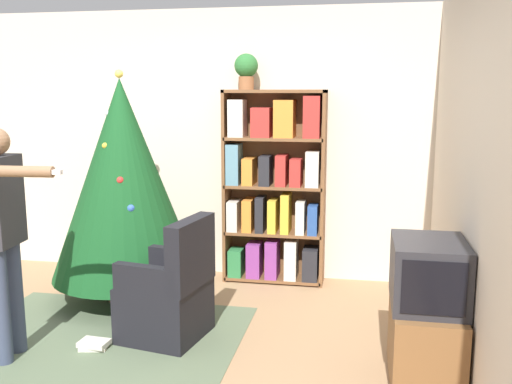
{
  "coord_description": "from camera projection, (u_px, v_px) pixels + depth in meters",
  "views": [
    {
      "loc": [
        1.25,
        -3.32,
        1.82
      ],
      "look_at": [
        0.44,
        0.95,
        1.05
      ],
      "focal_mm": 40.0,
      "sensor_mm": 36.0,
      "label": 1
    }
  ],
  "objects": [
    {
      "name": "wall_back",
      "position": [
        234.0,
        145.0,
        5.63
      ],
      "size": [
        8.0,
        0.1,
        2.6
      ],
      "color": "beige",
      "rests_on": "ground_plane"
    },
    {
      "name": "book_pile_near_tree",
      "position": [
        162.0,
        307.0,
        4.75
      ],
      "size": [
        0.2,
        0.13,
        0.1
      ],
      "color": "gold",
      "rests_on": "ground_plane"
    },
    {
      "name": "game_remote",
      "position": [
        408.0,
        314.0,
        3.36
      ],
      "size": [
        0.04,
        0.12,
        0.02
      ],
      "color": "white",
      "rests_on": "tv_stand"
    },
    {
      "name": "bookshelf",
      "position": [
        274.0,
        189.0,
        5.4
      ],
      "size": [
        0.96,
        0.29,
        1.84
      ],
      "color": "brown",
      "rests_on": "ground_plane"
    },
    {
      "name": "area_rug",
      "position": [
        92.0,
        345.0,
        4.13
      ],
      "size": [
        2.09,
        1.87,
        0.01
      ],
      "color": "#56664C",
      "rests_on": "ground_plane"
    },
    {
      "name": "potted_plant",
      "position": [
        246.0,
        69.0,
        5.26
      ],
      "size": [
        0.22,
        0.22,
        0.33
      ],
      "color": "#935B38",
      "rests_on": "bookshelf"
    },
    {
      "name": "christmas_tree",
      "position": [
        123.0,
        180.0,
        4.9
      ],
      "size": [
        1.27,
        1.27,
        2.0
      ],
      "color": "#4C3323",
      "rests_on": "ground_plane"
    },
    {
      "name": "book_pile_by_chair",
      "position": [
        94.0,
        345.0,
        4.08
      ],
      "size": [
        0.22,
        0.16,
        0.06
      ],
      "color": "beige",
      "rests_on": "ground_plane"
    },
    {
      "name": "wall_right",
      "position": [
        490.0,
        186.0,
        3.18
      ],
      "size": [
        0.1,
        8.0,
        2.6
      ],
      "color": "beige",
      "rests_on": "ground_plane"
    },
    {
      "name": "armchair",
      "position": [
        169.0,
        296.0,
        4.22
      ],
      "size": [
        0.66,
        0.65,
        0.92
      ],
      "rotation": [
        0.0,
        0.0,
        -1.75
      ],
      "color": "black",
      "rests_on": "ground_plane"
    },
    {
      "name": "standing_person",
      "position": [
        4.0,
        225.0,
        3.8
      ],
      "size": [
        0.65,
        0.47,
        1.59
      ],
      "rotation": [
        0.0,
        0.0,
        -1.5
      ],
      "color": "#38425B",
      "rests_on": "ground_plane"
    },
    {
      "name": "ground_plane",
      "position": [
        163.0,
        371.0,
        3.76
      ],
      "size": [
        14.0,
        14.0,
        0.0
      ],
      "primitive_type": "plane",
      "color": "#9E7A56"
    },
    {
      "name": "television",
      "position": [
        428.0,
        273.0,
        3.51
      ],
      "size": [
        0.44,
        0.57,
        0.41
      ],
      "color": "#28282D",
      "rests_on": "tv_stand"
    },
    {
      "name": "tv_stand",
      "position": [
        425.0,
        343.0,
        3.59
      ],
      "size": [
        0.42,
        0.71,
        0.51
      ],
      "color": "brown",
      "rests_on": "ground_plane"
    }
  ]
}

